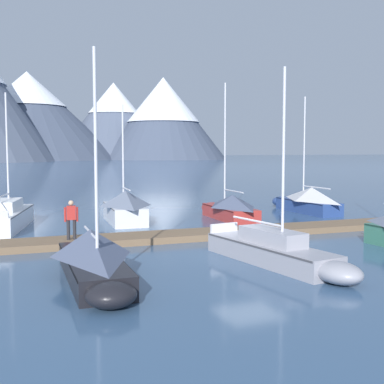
# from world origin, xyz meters

# --- Properties ---
(ground_plane) EXTENTS (700.00, 700.00, 0.00)m
(ground_plane) POSITION_xyz_m (0.00, 0.00, 0.00)
(ground_plane) COLOR #38567A
(mountain_east_summit) EXTENTS (80.71, 80.71, 38.07)m
(mountain_east_summit) POSITION_xyz_m (9.33, 214.07, 19.75)
(mountain_east_summit) COLOR #424C60
(mountain_east_summit) RESTS_ON ground
(mountain_rear_spur) EXTENTS (56.57, 56.57, 35.61)m
(mountain_rear_spur) POSITION_xyz_m (48.18, 216.83, 18.51)
(mountain_rear_spur) COLOR #4C566B
(mountain_rear_spur) RESTS_ON ground
(mountain_north_horn) EXTENTS (56.64, 56.64, 36.55)m
(mountain_north_horn) POSITION_xyz_m (66.18, 197.86, 19.52)
(mountain_north_horn) COLOR #424C60
(mountain_north_horn) RESTS_ON ground
(dock) EXTENTS (22.44, 3.12, 0.30)m
(dock) POSITION_xyz_m (0.00, 4.00, 0.15)
(dock) COLOR brown
(dock) RESTS_ON ground
(sailboat_nearest_berth) EXTENTS (3.63, 7.89, 7.19)m
(sailboat_nearest_berth) POSITION_xyz_m (-8.66, 10.95, 0.61)
(sailboat_nearest_berth) COLOR white
(sailboat_nearest_berth) RESTS_ON ground
(sailboat_second_berth) EXTENTS (2.12, 6.81, 7.14)m
(sailboat_second_berth) POSITION_xyz_m (-6.65, -1.74, 0.74)
(sailboat_second_berth) COLOR black
(sailboat_second_berth) RESTS_ON ground
(sailboat_mid_dock_port) EXTENTS (2.40, 5.55, 6.71)m
(sailboat_mid_dock_port) POSITION_xyz_m (-2.39, 10.31, 0.88)
(sailboat_mid_dock_port) COLOR silver
(sailboat_mid_dock_port) RESTS_ON ground
(sailboat_mid_dock_starboard) EXTENTS (2.25, 7.43, 6.98)m
(sailboat_mid_dock_starboard) POSITION_xyz_m (-0.16, -2.36, 0.50)
(sailboat_mid_dock_starboard) COLOR #93939E
(sailboat_mid_dock_starboard) RESTS_ON ground
(sailboat_far_berth) EXTENTS (2.16, 6.11, 8.16)m
(sailboat_far_berth) POSITION_xyz_m (3.82, 9.43, 0.70)
(sailboat_far_berth) COLOR #B2332D
(sailboat_far_berth) RESTS_ON ground
(sailboat_end_of_dock) EXTENTS (1.92, 6.91, 7.66)m
(sailboat_end_of_dock) POSITION_xyz_m (10.06, 10.36, 0.79)
(sailboat_end_of_dock) COLOR navy
(sailboat_end_of_dock) RESTS_ON ground
(person_on_dock) EXTENTS (0.58, 0.28, 1.69)m
(person_on_dock) POSITION_xyz_m (-6.37, 4.13, 1.26)
(person_on_dock) COLOR #232328
(person_on_dock) RESTS_ON dock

